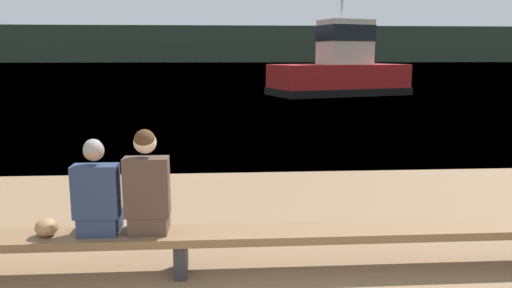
# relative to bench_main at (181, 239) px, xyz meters

# --- Properties ---
(water_surface) EXTENTS (240.00, 240.00, 0.00)m
(water_surface) POSITION_rel_bench_main_xyz_m (1.12, 124.33, -0.37)
(water_surface) COLOR teal
(water_surface) RESTS_ON ground
(far_shoreline) EXTENTS (600.00, 12.00, 9.75)m
(far_shoreline) POSITION_rel_bench_main_xyz_m (1.12, 137.62, 4.51)
(far_shoreline) COLOR #2D3D2D
(far_shoreline) RESTS_ON ground
(bench_main) EXTENTS (8.70, 0.47, 0.44)m
(bench_main) POSITION_rel_bench_main_xyz_m (0.00, 0.00, 0.00)
(bench_main) COLOR brown
(bench_main) RESTS_ON ground
(person_left) EXTENTS (0.44, 0.40, 0.97)m
(person_left) POSITION_rel_bench_main_xyz_m (-0.80, 0.01, 0.48)
(person_left) COLOR navy
(person_left) RESTS_ON bench_main
(person_right) EXTENTS (0.44, 0.41, 1.06)m
(person_right) POSITION_rel_bench_main_xyz_m (-0.31, 0.00, 0.53)
(person_right) COLOR #4C382D
(person_right) RESTS_ON bench_main
(shopping_bag) EXTENTS (0.22, 0.24, 0.18)m
(shopping_bag) POSITION_rel_bench_main_xyz_m (-1.30, -0.01, 0.16)
(shopping_bag) COLOR #9E754C
(shopping_bag) RESTS_ON bench_main
(tugboat_red) EXTENTS (8.03, 5.45, 6.09)m
(tugboat_red) POSITION_rel_bench_main_xyz_m (6.92, 22.36, 0.90)
(tugboat_red) COLOR #A81919
(tugboat_red) RESTS_ON water_surface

